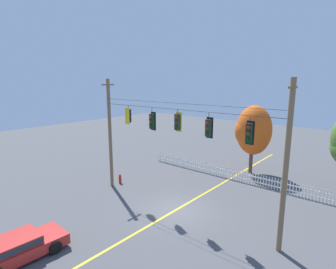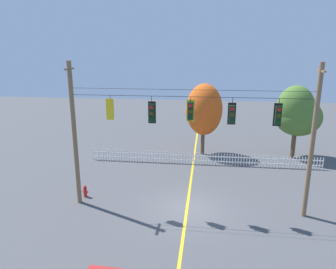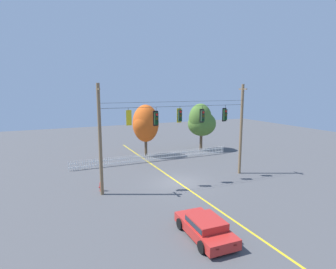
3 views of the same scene
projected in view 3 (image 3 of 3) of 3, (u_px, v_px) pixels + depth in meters
name	position (u px, v px, depth m)	size (l,w,h in m)	color
ground	(178.00, 183.00, 24.10)	(80.00, 80.00, 0.00)	#4C4C4F
lane_centerline_stripe	(178.00, 183.00, 24.10)	(0.16, 36.00, 0.01)	gold
signal_support_span	(179.00, 133.00, 23.39)	(13.48, 1.10, 8.52)	brown
traffic_signal_southbound_primary	(128.00, 118.00, 21.35)	(0.43, 0.38, 1.36)	black
traffic_signal_northbound_secondary	(156.00, 118.00, 22.34)	(0.43, 0.38, 1.55)	black
traffic_signal_eastbound_side	(180.00, 115.00, 23.19)	(0.43, 0.38, 1.39)	black
traffic_signal_northbound_primary	(202.00, 116.00, 24.11)	(0.43, 0.38, 1.49)	black
traffic_signal_westbound_side	(225.00, 115.00, 25.09)	(0.43, 0.38, 1.51)	black
white_picket_fence	(155.00, 157.00, 31.13)	(18.57, 0.06, 0.98)	white
autumn_maple_near_fence	(145.00, 124.00, 32.92)	(3.15, 3.10, 6.25)	brown
autumn_maple_mid	(201.00, 122.00, 36.23)	(3.85, 3.30, 6.22)	brown
parked_car	(205.00, 227.00, 15.14)	(2.13, 4.24, 1.15)	red
fire_hydrant	(101.00, 186.00, 22.07)	(0.38, 0.22, 0.77)	red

